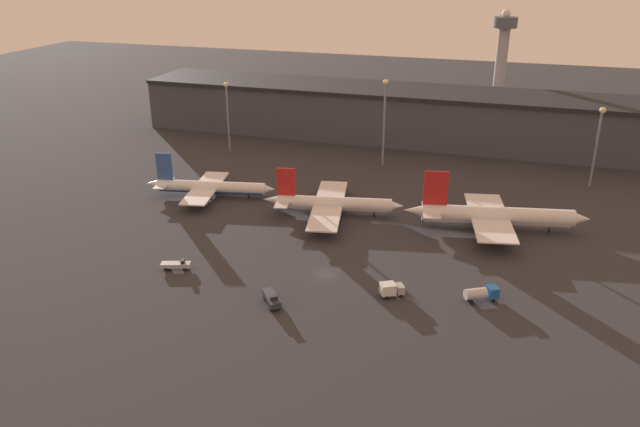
% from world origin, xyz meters
% --- Properties ---
extents(ground, '(600.00, 600.00, 0.00)m').
position_xyz_m(ground, '(0.00, 0.00, 0.00)').
color(ground, '#2D2D33').
extents(terminal_building, '(202.87, 28.24, 18.82)m').
position_xyz_m(terminal_building, '(0.00, 108.78, 9.45)').
color(terminal_building, '#3D424C').
rests_on(terminal_building, ground).
extents(airplane_0, '(37.54, 27.59, 12.56)m').
position_xyz_m(airplane_0, '(-45.26, 34.25, 2.93)').
color(airplane_0, white).
rests_on(airplane_0, ground).
extents(airplane_1, '(37.27, 35.90, 12.59)m').
position_xyz_m(airplane_1, '(-8.13, 32.22, 3.14)').
color(airplane_1, silver).
rests_on(airplane_1, ground).
extents(airplane_2, '(45.64, 32.24, 15.04)m').
position_xyz_m(airplane_2, '(33.58, 35.07, 3.84)').
color(airplane_2, silver).
rests_on(airplane_2, ground).
extents(service_vehicle_0, '(5.38, 4.52, 2.99)m').
position_xyz_m(service_vehicle_0, '(15.45, -4.93, 1.67)').
color(service_vehicle_0, '#9EA3A8').
rests_on(service_vehicle_0, ground).
extents(service_vehicle_1, '(5.81, 6.66, 2.74)m').
position_xyz_m(service_vehicle_1, '(-6.54, -15.13, 1.29)').
color(service_vehicle_1, '#282D38').
rests_on(service_vehicle_1, ground).
extents(service_vehicle_2, '(7.08, 5.36, 2.96)m').
position_xyz_m(service_vehicle_2, '(33.02, -1.30, 1.75)').
color(service_vehicle_2, '#195199').
rests_on(service_vehicle_2, ground).
extents(service_vehicle_3, '(6.70, 3.85, 2.42)m').
position_xyz_m(service_vehicle_3, '(-32.07, -7.78, 1.13)').
color(service_vehicle_3, '#9EA3A8').
rests_on(service_vehicle_3, ground).
extents(lamp_post_0, '(1.80, 1.80, 24.14)m').
position_xyz_m(lamp_post_0, '(-58.62, 76.35, 15.43)').
color(lamp_post_0, slate).
rests_on(lamp_post_0, ground).
extents(lamp_post_1, '(1.80, 1.80, 28.16)m').
position_xyz_m(lamp_post_1, '(-3.97, 76.35, 17.63)').
color(lamp_post_1, slate).
rests_on(lamp_post_1, ground).
extents(lamp_post_2, '(1.80, 1.80, 23.90)m').
position_xyz_m(lamp_post_2, '(59.11, 76.35, 15.29)').
color(lamp_post_2, slate).
rests_on(lamp_post_2, ground).
extents(control_tower, '(9.00, 9.00, 44.44)m').
position_xyz_m(control_tower, '(27.96, 142.09, 25.76)').
color(control_tower, '#99999E').
rests_on(control_tower, ground).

